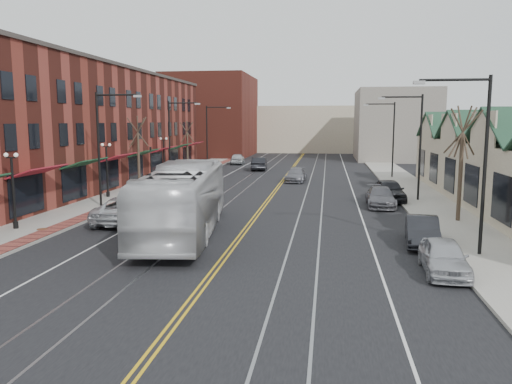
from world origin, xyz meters
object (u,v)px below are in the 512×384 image
(transit_bus, at_px, (183,200))
(parked_car_d, at_px, (389,190))
(parked_car_b, at_px, (422,231))
(parked_suv, at_px, (127,209))
(parked_car_c, at_px, (381,197))
(parked_car_a, at_px, (444,257))

(transit_bus, xyz_separation_m, parked_car_d, (12.46, 13.25, -1.06))
(transit_bus, relative_size, parked_car_d, 2.76)
(transit_bus, bearing_deg, parked_car_b, 170.22)
(parked_suv, relative_size, parked_car_b, 1.35)
(transit_bus, xyz_separation_m, parked_car_c, (11.55, 10.66, -1.20))
(parked_car_a, height_order, parked_car_d, parked_car_d)
(parked_suv, relative_size, parked_car_d, 1.18)
(parked_car_b, bearing_deg, transit_bus, -176.28)
(parked_car_c, bearing_deg, parked_car_b, -84.19)
(parked_car_c, bearing_deg, parked_car_a, -85.56)
(transit_bus, distance_m, parked_car_d, 18.22)
(parked_car_c, xyz_separation_m, parked_car_d, (0.90, 2.59, 0.14))
(parked_suv, height_order, parked_car_c, parked_suv)
(parked_car_a, distance_m, parked_car_d, 18.63)
(parked_car_c, relative_size, parked_car_d, 0.98)
(transit_bus, relative_size, parked_car_c, 2.80)
(parked_suv, xyz_separation_m, parked_car_c, (15.90, 8.07, -0.11))
(parked_car_b, bearing_deg, parked_suv, 175.71)
(parked_car_c, height_order, parked_car_d, parked_car_d)
(transit_bus, xyz_separation_m, parked_suv, (-4.34, 2.59, -1.09))
(parked_suv, bearing_deg, transit_bus, 146.73)
(parked_suv, xyz_separation_m, parked_car_a, (16.80, -7.97, -0.11))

